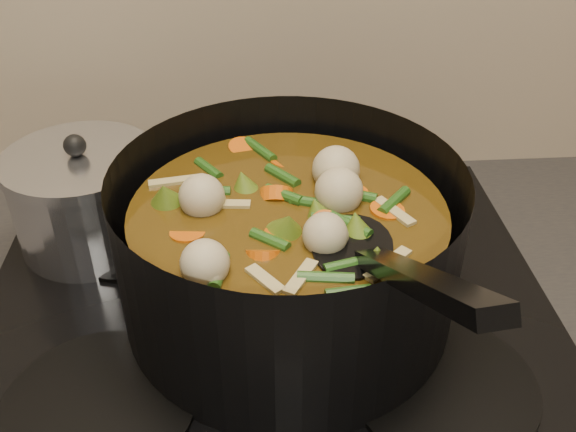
{
  "coord_description": "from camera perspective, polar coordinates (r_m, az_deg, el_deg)",
  "views": [
    {
      "loc": [
        -0.01,
        1.41,
        1.41
      ],
      "look_at": [
        0.02,
        1.92,
        1.05
      ],
      "focal_mm": 40.0,
      "sensor_mm": 36.0,
      "label": 1
    }
  ],
  "objects": [
    {
      "name": "stovetop",
      "position": [
        0.72,
        -1.84,
        -8.08
      ],
      "size": [
        0.62,
        0.54,
        0.03
      ],
      "color": "black",
      "rests_on": "counter"
    },
    {
      "name": "stockpot",
      "position": [
        0.65,
        0.05,
        -3.0
      ],
      "size": [
        0.36,
        0.46,
        0.25
      ],
      "rotation": [
        0.0,
        0.0,
        -0.06
      ],
      "color": "black",
      "rests_on": "stovetop"
    },
    {
      "name": "saucepan",
      "position": [
        0.8,
        -17.5,
        1.5
      ],
      "size": [
        0.18,
        0.18,
        0.14
      ],
      "rotation": [
        0.0,
        0.0,
        -0.35
      ],
      "color": "silver",
      "rests_on": "stovetop"
    }
  ]
}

